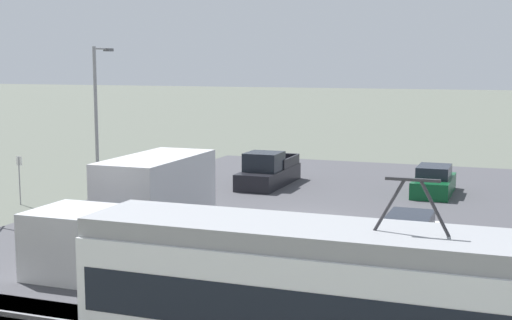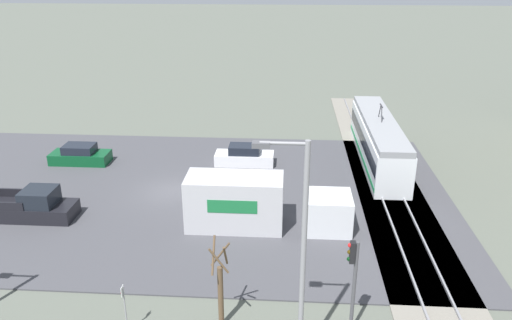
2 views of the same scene
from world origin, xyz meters
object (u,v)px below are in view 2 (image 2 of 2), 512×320
(box_truck, at_px, (257,204))
(street_lamp_mid_block, at_px, (299,247))
(sedan_car_0, at_px, (80,155))
(no_parking_sign, at_px, (125,305))
(street_tree, at_px, (220,288))
(pickup_truck, at_px, (31,207))
(sedan_car_1, at_px, (244,156))
(traffic_light_pole, at_px, (353,275))
(light_rail_tram, at_px, (378,141))

(box_truck, relative_size, street_lamp_mid_block, 1.03)
(sedan_car_0, distance_m, no_parking_sign, 20.99)
(street_tree, relative_size, no_parking_sign, 1.79)
(pickup_truck, xyz_separation_m, street_tree, (8.92, 13.01, 1.13))
(sedan_car_0, height_order, sedan_car_1, sedan_car_1)
(sedan_car_1, bearing_deg, traffic_light_pole, 18.19)
(sedan_car_1, height_order, traffic_light_pole, traffic_light_pole)
(box_truck, height_order, sedan_car_1, box_truck)
(light_rail_tram, bearing_deg, pickup_truck, -64.06)
(traffic_light_pole, xyz_separation_m, street_lamp_mid_block, (1.86, -2.31, 2.38))
(street_tree, bearing_deg, box_truck, 173.44)
(pickup_truck, relative_size, street_lamp_mid_block, 0.61)
(box_truck, height_order, pickup_truck, box_truck)
(street_lamp_mid_block, bearing_deg, pickup_truck, -123.95)
(box_truck, distance_m, traffic_light_pole, 10.03)
(box_truck, bearing_deg, sedan_car_0, -122.34)
(traffic_light_pole, height_order, street_tree, traffic_light_pole)
(box_truck, xyz_separation_m, traffic_light_pole, (8.86, 4.50, 1.41))
(box_truck, xyz_separation_m, pickup_truck, (-0.18, -14.01, -0.74))
(light_rail_tram, height_order, street_lamp_mid_block, street_lamp_mid_block)
(sedan_car_1, relative_size, street_lamp_mid_block, 0.48)
(sedan_car_0, xyz_separation_m, sedan_car_1, (-0.60, 12.89, 0.03))
(traffic_light_pole, relative_size, street_tree, 1.05)
(light_rail_tram, relative_size, no_parking_sign, 6.02)
(traffic_light_pole, bearing_deg, street_lamp_mid_block, -51.18)
(light_rail_tram, distance_m, no_parking_sign, 24.92)
(box_truck, relative_size, sedan_car_0, 2.15)
(sedan_car_1, relative_size, street_tree, 1.06)
(light_rail_tram, relative_size, sedan_car_0, 3.18)
(traffic_light_pole, bearing_deg, sedan_car_0, -133.51)
(box_truck, height_order, traffic_light_pole, traffic_light_pole)
(light_rail_tram, xyz_separation_m, no_parking_sign, (20.76, -13.78, -0.28))
(traffic_light_pole, relative_size, no_parking_sign, 1.89)
(sedan_car_0, height_order, street_lamp_mid_block, street_lamp_mid_block)
(light_rail_tram, relative_size, street_lamp_mid_block, 1.53)
(sedan_car_1, bearing_deg, light_rail_tram, 98.11)
(sedan_car_0, height_order, traffic_light_pole, traffic_light_pole)
(sedan_car_1, xyz_separation_m, traffic_light_pole, (18.65, 6.13, 2.24))
(light_rail_tram, distance_m, sedan_car_0, 23.44)
(pickup_truck, bearing_deg, street_lamp_mid_block, 56.05)
(pickup_truck, xyz_separation_m, sedan_car_0, (-9.01, -0.51, -0.12))
(sedan_car_0, xyz_separation_m, no_parking_sign, (18.67, 9.55, 0.75))
(traffic_light_pole, bearing_deg, box_truck, -153.09)
(sedan_car_0, bearing_deg, pickup_truck, -176.73)
(street_tree, bearing_deg, sedan_car_0, -142.98)
(box_truck, xyz_separation_m, sedan_car_1, (-9.80, -1.63, -0.83))
(box_truck, bearing_deg, pickup_truck, -90.75)
(sedan_car_1, bearing_deg, street_tree, 1.94)
(light_rail_tram, bearing_deg, sedan_car_0, -84.89)
(sedan_car_1, bearing_deg, sedan_car_0, -87.34)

